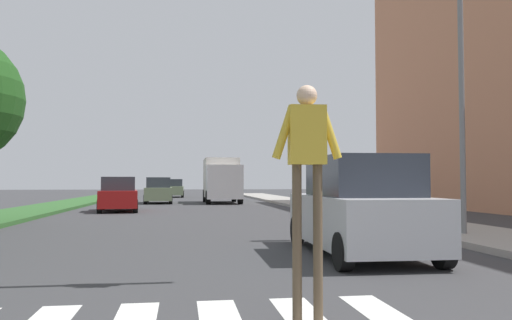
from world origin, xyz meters
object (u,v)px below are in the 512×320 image
pedestrian_performer (307,163)px  suv_crossing (359,208)px  sedan_midblock (118,195)px  sedan_far_horizon (174,189)px  truck_box_delivery (222,179)px  street_lamp_right (458,61)px  sedan_distant (159,191)px

pedestrian_performer → suv_crossing: bearing=64.5°
sedan_midblock → suv_crossing: bearing=-67.7°
sedan_far_horizon → sedan_midblock: bearing=-96.0°
pedestrian_performer → sedan_midblock: 21.36m
suv_crossing → truck_box_delivery: 25.55m
sedan_far_horizon → suv_crossing: bearing=-83.9°
street_lamp_right → suv_crossing: 5.59m
pedestrian_performer → sedan_midblock: (-4.40, 20.89, -0.87)m
sedan_midblock → truck_box_delivery: size_ratio=0.70×
sedan_distant → sedan_far_horizon: 13.75m
street_lamp_right → suv_crossing: (-3.53, -2.31, -3.66)m
suv_crossing → sedan_far_horizon: size_ratio=1.04×
street_lamp_right → sedan_far_horizon: (-7.76, 36.98, -3.80)m
street_lamp_right → truck_box_delivery: (-4.32, 23.22, -2.96)m
truck_box_delivery → pedestrian_performer: bearing=-92.8°
sedan_distant → suv_crossing: bearing=-78.7°
street_lamp_right → truck_box_delivery: street_lamp_right is taller
pedestrian_performer → sedan_far_horizon: (-1.99, 43.99, -0.87)m
street_lamp_right → sedan_far_horizon: street_lamp_right is taller
pedestrian_performer → sedan_far_horizon: 44.04m
pedestrian_performer → truck_box_delivery: size_ratio=0.40×
street_lamp_right → sedan_distant: street_lamp_right is taller
street_lamp_right → sedan_midblock: size_ratio=1.72×
truck_box_delivery → sedan_distant: bearing=179.4°
suv_crossing → sedan_distant: (-5.09, 25.57, -0.12)m
sedan_distant → sedan_far_horizon: (0.85, 13.72, -0.02)m
suv_crossing → sedan_distant: bearing=101.3°
street_lamp_right → sedan_far_horizon: size_ratio=1.68×
street_lamp_right → sedan_midblock: bearing=126.2°
street_lamp_right → pedestrian_performer: (-5.77, -7.01, -2.93)m
sedan_midblock → sedan_distant: sedan_distant is taller
sedan_midblock → sedan_far_horizon: sedan_far_horizon is taller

